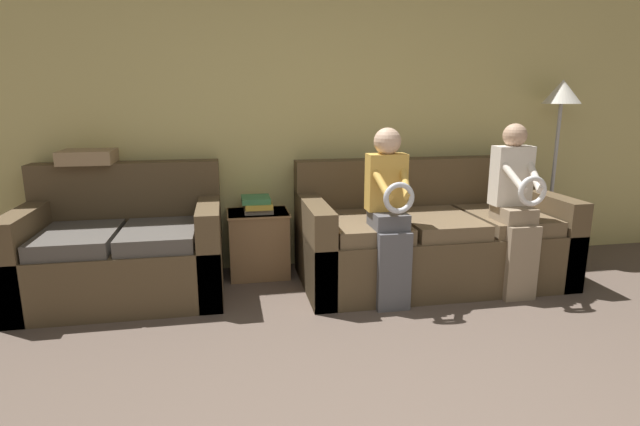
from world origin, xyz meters
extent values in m
cube|color=#DBCC7F|center=(0.00, 3.08, 1.27)|extent=(7.19, 0.06, 2.55)
cube|color=brown|center=(0.89, 2.46, 0.22)|extent=(2.05, 0.98, 0.44)
cube|color=brown|center=(0.89, 2.85, 0.69)|extent=(2.05, 0.20, 0.49)
cube|color=brown|center=(-0.06, 2.46, 0.34)|extent=(0.16, 0.98, 0.69)
cube|color=brown|center=(1.83, 2.46, 0.34)|extent=(0.16, 0.98, 0.69)
cube|color=brown|center=(0.31, 2.36, 0.49)|extent=(0.54, 0.74, 0.11)
cube|color=brown|center=(0.89, 2.36, 0.49)|extent=(0.54, 0.74, 0.11)
cube|color=brown|center=(1.46, 2.36, 0.49)|extent=(0.54, 0.74, 0.11)
cube|color=brown|center=(-1.44, 2.55, 0.21)|extent=(1.40, 0.91, 0.42)
cube|color=brown|center=(-1.44, 2.91, 0.69)|extent=(1.40, 0.20, 0.53)
cube|color=brown|center=(-2.06, 2.55, 0.34)|extent=(0.16, 0.91, 0.69)
cube|color=brown|center=(-0.82, 2.55, 0.34)|extent=(0.16, 0.91, 0.69)
cube|color=#514C47|center=(-1.71, 2.45, 0.48)|extent=(0.51, 0.67, 0.11)
cube|color=#514C47|center=(-1.17, 2.45, 0.48)|extent=(0.51, 0.67, 0.11)
cube|color=#56565B|center=(0.41, 1.97, 0.27)|extent=(0.23, 0.10, 0.55)
cube|color=#56565B|center=(0.41, 2.11, 0.60)|extent=(0.23, 0.28, 0.11)
cube|color=gold|center=(0.41, 2.18, 0.86)|extent=(0.27, 0.14, 0.40)
sphere|color=#DBB293|center=(0.41, 2.18, 1.14)|extent=(0.19, 0.19, 0.19)
torus|color=silver|center=(0.41, 1.91, 0.80)|extent=(0.21, 0.04, 0.21)
cylinder|color=gold|center=(0.32, 2.04, 0.89)|extent=(0.11, 0.31, 0.22)
cylinder|color=gold|center=(0.50, 2.04, 0.89)|extent=(0.11, 0.31, 0.22)
cube|color=gray|center=(1.36, 1.97, 0.27)|extent=(0.24, 0.10, 0.55)
cube|color=gray|center=(1.36, 2.11, 0.60)|extent=(0.24, 0.28, 0.11)
cube|color=silver|center=(1.36, 2.18, 0.88)|extent=(0.28, 0.14, 0.43)
sphere|color=tan|center=(1.36, 2.18, 1.17)|extent=(0.17, 0.17, 0.17)
torus|color=white|center=(1.36, 1.91, 0.81)|extent=(0.21, 0.04, 0.21)
cylinder|color=silver|center=(1.28, 2.04, 0.91)|extent=(0.11, 0.31, 0.24)
cylinder|color=silver|center=(1.45, 2.04, 0.91)|extent=(0.11, 0.31, 0.24)
cube|color=olive|center=(-0.45, 2.83, 0.27)|extent=(0.47, 0.37, 0.53)
cube|color=#9A724A|center=(-0.45, 2.83, 0.53)|extent=(0.49, 0.39, 0.02)
cube|color=gray|center=(-0.44, 2.84, 0.55)|extent=(0.22, 0.28, 0.04)
cube|color=gold|center=(-0.44, 2.83, 0.60)|extent=(0.21, 0.31, 0.04)
cube|color=#3D8451|center=(-0.46, 2.82, 0.64)|extent=(0.22, 0.25, 0.04)
cylinder|color=#2D2B28|center=(2.16, 2.80, 0.01)|extent=(0.26, 0.26, 0.02)
cylinder|color=#B7B7BC|center=(2.16, 2.80, 0.70)|extent=(0.03, 0.03, 1.36)
cone|color=silver|center=(2.16, 2.80, 1.48)|extent=(0.32, 0.32, 0.20)
cube|color=#A38460|center=(-1.70, 2.91, 1.00)|extent=(0.38, 0.38, 0.10)
camera|label=1|loc=(-0.68, -1.11, 1.43)|focal=28.00mm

